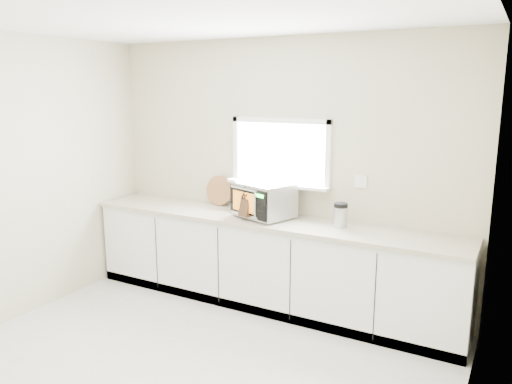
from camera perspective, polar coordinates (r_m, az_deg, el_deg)
The scene contains 7 objects.
back_wall at distance 5.17m, azimuth 2.87°, elevation 2.51°, with size 4.00×0.17×2.70m.
cabinets at distance 5.15m, azimuth 1.29°, elevation -8.16°, with size 3.92×0.60×0.88m, color white.
countertop at distance 5.00m, azimuth 1.26°, elevation -3.23°, with size 3.92×0.64×0.04m, color beige.
microwave at distance 4.99m, azimuth 0.87°, elevation -0.83°, with size 0.66×0.58×0.35m.
knife_block at distance 4.93m, azimuth -0.69°, elevation -1.45°, with size 0.16×0.26×0.34m.
cutting_board at distance 5.53m, azimuth -4.21°, elevation 0.14°, with size 0.33×0.33×0.02m, color olive.
coffee_grinder at distance 4.73m, azimuth 9.63°, elevation -2.59°, with size 0.16×0.16×0.23m.
Camera 1 is at (2.24, -2.59, 2.20)m, focal length 35.00 mm.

